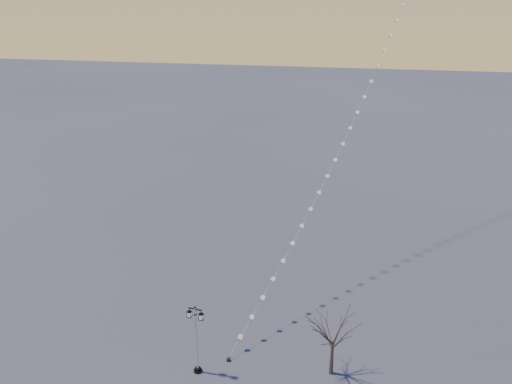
% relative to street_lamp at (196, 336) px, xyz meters
% --- Properties ---
extents(ground, '(300.00, 300.00, 0.00)m').
position_rel_street_lamp_xyz_m(ground, '(1.13, -0.11, -2.39)').
color(ground, '#4B4B4C').
rests_on(ground, ground).
extents(street_lamp, '(1.09, 0.48, 4.32)m').
position_rel_street_lamp_xyz_m(street_lamp, '(0.00, 0.00, 0.00)').
color(street_lamp, black).
rests_on(street_lamp, ground).
extents(bare_tree, '(2.39, 2.39, 3.97)m').
position_rel_street_lamp_xyz_m(bare_tree, '(7.47, 1.61, 0.36)').
color(bare_tree, '#433428').
rests_on(bare_tree, ground).
extents(kite_train, '(15.37, 42.80, 38.40)m').
position_rel_street_lamp_xyz_m(kite_train, '(8.84, 22.42, 16.73)').
color(kite_train, black).
rests_on(kite_train, ground).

